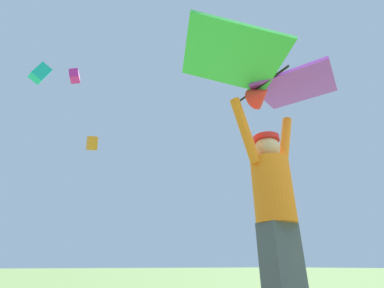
{
  "coord_description": "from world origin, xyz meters",
  "views": [
    {
      "loc": [
        -2.0,
        -1.33,
        0.5
      ],
      "look_at": [
        -0.31,
        1.88,
        2.14
      ],
      "focal_mm": 25.11,
      "sensor_mm": 36.0,
      "label": 1
    }
  ],
  "objects_px": {
    "distant_kite_teal_overhead_distant": "(40,73)",
    "distant_kite_orange_low_left": "(92,143)",
    "kite_flyer_person": "(275,209)",
    "held_stunt_kite": "(265,78)",
    "distant_kite_magenta_mid_left": "(75,76)"
  },
  "relations": [
    {
      "from": "distant_kite_teal_overhead_distant",
      "to": "distant_kite_orange_low_left",
      "type": "relative_size",
      "value": 0.85
    },
    {
      "from": "distant_kite_teal_overhead_distant",
      "to": "kite_flyer_person",
      "type": "bearing_deg",
      "value": -75.61
    },
    {
      "from": "held_stunt_kite",
      "to": "distant_kite_magenta_mid_left",
      "type": "distance_m",
      "value": 21.2
    },
    {
      "from": "distant_kite_teal_overhead_distant",
      "to": "distant_kite_orange_low_left",
      "type": "distance_m",
      "value": 10.21
    },
    {
      "from": "held_stunt_kite",
      "to": "distant_kite_orange_low_left",
      "type": "distance_m",
      "value": 25.88
    },
    {
      "from": "held_stunt_kite",
      "to": "distant_kite_teal_overhead_distant",
      "type": "height_order",
      "value": "distant_kite_teal_overhead_distant"
    },
    {
      "from": "kite_flyer_person",
      "to": "distant_kite_teal_overhead_distant",
      "type": "height_order",
      "value": "distant_kite_teal_overhead_distant"
    },
    {
      "from": "held_stunt_kite",
      "to": "distant_kite_orange_low_left",
      "type": "bearing_deg",
      "value": 88.05
    },
    {
      "from": "kite_flyer_person",
      "to": "held_stunt_kite",
      "type": "xyz_separation_m",
      "value": [
        0.01,
        -0.09,
        1.31
      ]
    },
    {
      "from": "kite_flyer_person",
      "to": "held_stunt_kite",
      "type": "distance_m",
      "value": 1.31
    },
    {
      "from": "distant_kite_magenta_mid_left",
      "to": "distant_kite_teal_overhead_distant",
      "type": "height_order",
      "value": "distant_kite_magenta_mid_left"
    },
    {
      "from": "distant_kite_magenta_mid_left",
      "to": "held_stunt_kite",
      "type": "bearing_deg",
      "value": -83.76
    },
    {
      "from": "kite_flyer_person",
      "to": "distant_kite_orange_low_left",
      "type": "bearing_deg",
      "value": 88.02
    },
    {
      "from": "held_stunt_kite",
      "to": "kite_flyer_person",
      "type": "bearing_deg",
      "value": 93.92
    },
    {
      "from": "distant_kite_magenta_mid_left",
      "to": "distant_kite_orange_low_left",
      "type": "bearing_deg",
      "value": 67.45
    }
  ]
}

